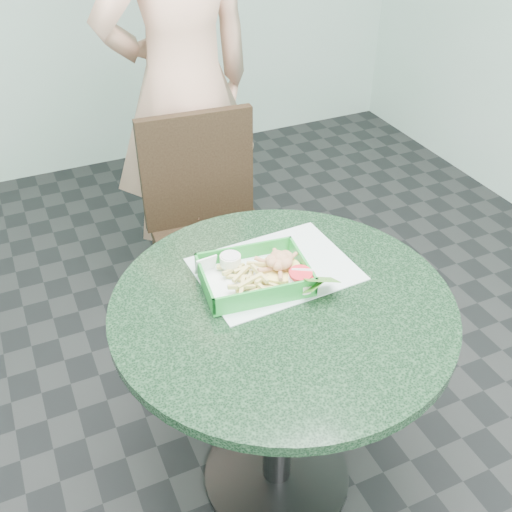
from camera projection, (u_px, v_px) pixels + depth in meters
name	position (u px, v px, depth m)	size (l,w,h in m)	color
floor	(277.00, 475.00, 2.01)	(4.00, 5.00, 0.02)	#303335
cafe_table	(281.00, 353.00, 1.67)	(0.90, 0.90, 0.75)	#2D2D2E
dining_chair	(210.00, 221.00, 2.30)	(0.44, 0.44, 0.93)	#4D2B1D
diner_person	(179.00, 29.00, 2.18)	(0.85, 0.56, 2.32)	#DBA386
placemat	(275.00, 275.00, 1.67)	(0.42, 0.32, 0.00)	silver
food_basket	(255.00, 284.00, 1.61)	(0.28, 0.20, 0.06)	#209032
crab_sandwich	(278.00, 268.00, 1.62)	(0.12, 0.12, 0.07)	#EDD467
fries_pile	(248.00, 279.00, 1.59)	(0.12, 0.13, 0.05)	#D2C06B
sauce_ramekin	(229.00, 267.00, 1.62)	(0.06, 0.06, 0.03)	silver
garnish_cup	(307.00, 282.00, 1.58)	(0.11, 0.11, 0.04)	white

